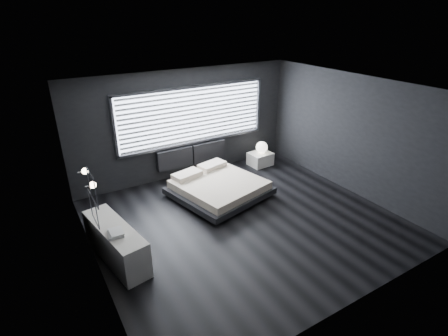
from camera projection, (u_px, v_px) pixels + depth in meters
room at (246, 160)px, 6.85m from camera, size 6.04×6.00×2.80m
window at (194, 116)px, 8.96m from camera, size 4.14×0.09×1.52m
headboard at (192, 155)px, 9.30m from camera, size 1.96×0.16×0.52m
sconce_near at (92, 185)px, 5.46m from camera, size 0.18×0.11×0.11m
sconce_far at (85, 171)px, 5.93m from camera, size 0.18×0.11×0.11m
wall_art_upper at (92, 188)px, 4.84m from camera, size 0.01×0.48×0.48m
wall_art_lower at (94, 209)px, 5.23m from camera, size 0.01×0.48×0.48m
bed at (218, 187)px, 8.34m from camera, size 2.36×2.30×0.52m
nightstand at (260, 159)px, 10.02m from camera, size 0.65×0.56×0.36m
orb_lamp at (262, 147)px, 9.91m from camera, size 0.33×0.33×0.33m
dresser at (116, 243)px, 6.18m from camera, size 0.76×1.75×0.68m
book_stack at (116, 233)px, 5.82m from camera, size 0.29×0.35×0.07m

